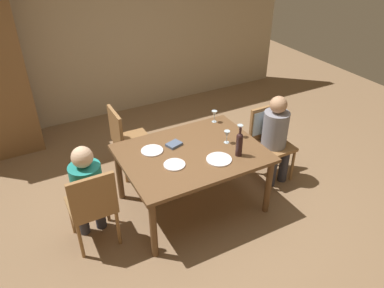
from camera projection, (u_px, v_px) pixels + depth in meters
ground_plane at (192, 204)px, 4.38m from camera, size 10.00×10.00×0.00m
rear_room_partition at (107, 32)px, 5.73m from camera, size 6.40×0.12×2.70m
dining_table at (192, 158)px, 4.04m from camera, size 1.52×1.14×0.73m
chair_right_end at (268, 132)px, 4.61m from camera, size 0.44×0.46×0.92m
chair_left_end at (92, 204)px, 3.58m from camera, size 0.44×0.44×0.92m
chair_far_left at (126, 137)px, 4.64m from camera, size 0.44×0.44×0.92m
person_woman_host at (276, 134)px, 4.47m from camera, size 0.31×0.35×1.13m
person_man_bearded at (88, 188)px, 3.60m from camera, size 0.30×0.35×1.13m
wine_bottle_tall_green at (239, 144)px, 3.86m from camera, size 0.07×0.07×0.34m
wine_glass_near_left at (227, 134)px, 4.10m from camera, size 0.07×0.07×0.15m
wine_glass_centre at (214, 114)px, 4.51m from camera, size 0.07×0.07×0.15m
wine_glass_near_right at (240, 128)px, 4.21m from camera, size 0.07×0.07×0.15m
dinner_plate_host at (219, 159)px, 3.86m from camera, size 0.27×0.27×0.01m
dinner_plate_guest_left at (152, 151)px, 4.00m from camera, size 0.24×0.24×0.01m
dinner_plate_guest_right at (174, 165)px, 3.78m from camera, size 0.22×0.22×0.01m
folded_napkin at (174, 144)px, 4.09m from camera, size 0.19×0.16×0.03m
handbag at (159, 156)px, 5.04m from camera, size 0.14×0.29×0.22m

